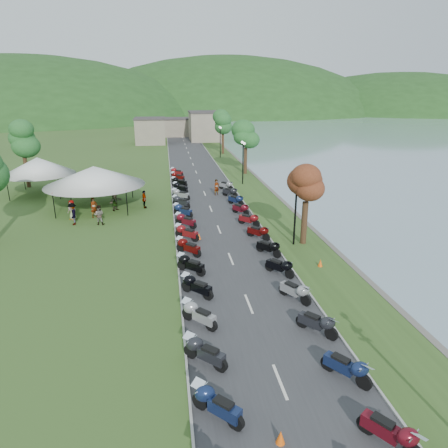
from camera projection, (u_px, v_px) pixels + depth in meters
name	position (u px, v px, depth m)	size (l,w,h in m)	color
road	(200.00, 182.00, 49.29)	(7.00, 120.00, 0.02)	#39393C
hills_backdrop	(172.00, 112.00, 199.31)	(360.00, 120.00, 76.00)	#285621
far_building	(174.00, 128.00, 90.41)	(18.00, 16.00, 5.00)	gray
moto_row_left	(186.00, 227.00, 31.41)	(2.60, 46.18, 1.10)	#331411
moto_row_right	(262.00, 239.00, 28.78)	(2.60, 36.97, 1.10)	#331411
vendor_tent_main	(96.00, 187.00, 37.94)	(6.24, 6.24, 4.00)	silver
vendor_tent_side	(40.00, 176.00, 42.78)	(4.97, 4.97, 4.00)	silver
tree_lakeside	(306.00, 196.00, 28.39)	(2.60, 2.60, 7.24)	#2E712F
pedestrian_a	(95.00, 217.00, 35.55)	(0.67, 0.49, 1.83)	slate
pedestrian_b	(100.00, 224.00, 33.67)	(0.82, 0.45, 1.68)	slate
pedestrian_c	(74.00, 225.00, 33.62)	(1.22, 0.50, 1.88)	slate
traffic_cone_near	(280.00, 437.00, 12.76)	(0.32, 0.32, 0.50)	#F2590C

